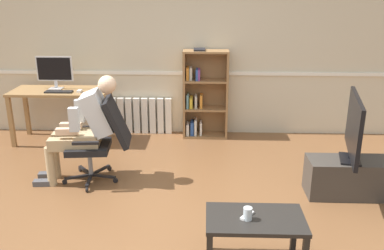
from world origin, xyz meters
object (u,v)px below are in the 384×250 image
Objects in this scene: bookshelf at (203,96)px; office_chair at (102,137)px; tv_stand at (347,177)px; coffee_table at (255,225)px; radiator at (141,116)px; person_seated at (84,127)px; tv_screen at (354,128)px; keyboard at (59,92)px; computer_desk at (61,97)px; spare_remote at (247,215)px; imac_monitor at (55,70)px; computer_mouse at (80,91)px; drinking_glass at (248,214)px.

office_chair is (-1.12, -1.54, -0.09)m from bookshelf.
tv_stand is at bearing 78.61° from office_chair.
tv_stand is at bearing 47.83° from coffee_table.
radiator is 0.76× the size of person_seated.
coffee_table is at bearing 150.42° from tv_screen.
keyboard is at bearing -167.48° from bookshelf.
bookshelf is 2.40m from tv_screen.
bookshelf reaches higher than radiator.
computer_desk is 3.63× the size of keyboard.
tv_stand is at bearing 90.00° from tv_screen.
office_chair is 6.51× the size of spare_remote.
tv_stand is at bearing -23.03° from computer_desk.
spare_remote is (2.37, -2.74, -0.20)m from computer_desk.
coffee_table is (-1.12, -1.24, -0.39)m from tv_screen.
imac_monitor is at bearing 135.28° from computer_desk.
computer_mouse is 1.03m from radiator.
computer_mouse is (0.31, -0.12, 0.12)m from computer_desk.
computer_mouse is at bearing -13.68° from spare_remote.
bookshelf is (2.07, 0.22, -0.40)m from imac_monitor.
tv_screen is (0.00, -0.00, 0.56)m from tv_stand.
computer_desk is 0.19m from keyboard.
bookshelf is at bearing 97.00° from drinking_glass.
computer_desk is at bearing 156.97° from tv_stand.
computer_mouse reaches higher than computer_desk.
office_chair reaches higher than tv_stand.
computer_mouse is 1.74m from bookshelf.
office_chair is at bearing 136.10° from coffee_table.
person_seated reaches higher than radiator.
spare_remote is (-1.18, -1.22, -0.31)m from tv_screen.
computer_desk is at bearing -150.57° from office_chair.
spare_remote is at bearing -48.93° from imac_monitor.
radiator reaches higher than drinking_glass.
imac_monitor reaches higher than spare_remote.
computer_desk is 1.19m from radiator.
radiator is 1.09× the size of tv_stand.
computer_mouse is at bearing 4.06° from keyboard.
bookshelf is at bearing 6.03° from imac_monitor.
spare_remote is at bearing -51.76° from computer_mouse.
person_seated is 2.91m from tv_stand.
imac_monitor is 0.60× the size of tv_stand.
coffee_table is at bearing -81.71° from bookshelf.
bookshelf reaches higher than spare_remote.
imac_monitor is 0.50m from computer_mouse.
bookshelf is at bearing 53.49° from tv_screen.
office_chair reaches higher than computer_desk.
imac_monitor reaches higher than tv_screen.
coffee_table is at bearing -66.25° from radiator.
drinking_glass is (2.37, -2.78, -0.16)m from computer_desk.
bookshelf is (1.68, 0.42, -0.16)m from computer_mouse.
tv_screen is (3.25, -1.39, -0.01)m from computer_mouse.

